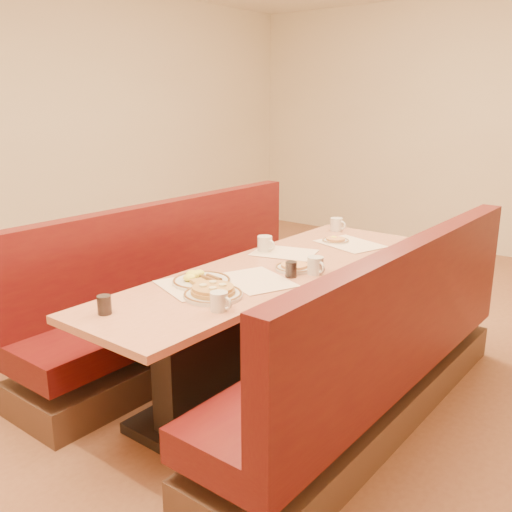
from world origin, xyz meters
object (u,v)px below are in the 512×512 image
Objects in this scene: eggs_plate at (201,280)px; soda_tumbler_mid at (291,269)px; soda_tumbler_near at (104,305)px; coffee_mug_d at (337,224)px; diner_table at (268,327)px; coffee_mug_a at (220,301)px; coffee_mug_c at (316,265)px; pancake_plate at (213,293)px; booth_right at (376,362)px; coffee_mug_b at (265,244)px; booth_left at (183,303)px.

soda_tumbler_mid is at bearing 51.61° from eggs_plate.
soda_tumbler_near is 1.07m from soda_tumbler_mid.
eggs_plate is 2.44× the size of coffee_mug_d.
coffee_mug_d is (-0.18, 1.10, 0.43)m from diner_table.
coffee_mug_a is at bearing -71.00° from diner_table.
coffee_mug_c is at bearing 15.56° from diner_table.
coffee_mug_d is at bearing 99.01° from pancake_plate.
booth_right reaches higher than diner_table.
booth_right is 19.15× the size of coffee_mug_d.
coffee_mug_b is (-0.33, 0.86, 0.03)m from pancake_plate.
pancake_plate is 0.92m from coffee_mug_b.
pancake_plate is at bearing -103.02° from soda_tumbler_mid.
pancake_plate is 3.33× the size of soda_tumbler_near.
soda_tumbler_mid is (-0.03, 0.64, -0.00)m from coffee_mug_a.
coffee_mug_a is 1.85m from coffee_mug_d.
booth_right reaches higher than coffee_mug_b.
coffee_mug_a is at bearing -125.16° from booth_right.
coffee_mug_d is at bearing 92.26° from coffee_mug_b.
eggs_plate is 0.43m from coffee_mug_a.
diner_table is 18.27× the size of coffee_mug_b.
booth_left is 19.15× the size of coffee_mug_d.
booth_left is at bearing -143.17° from coffee_mug_b.
coffee_mug_c is (0.52, -0.21, -0.00)m from coffee_mug_b.
coffee_mug_c reaches higher than pancake_plate.
soda_tumbler_near is at bearing -89.48° from coffee_mug_c.
booth_right is 27.91× the size of soda_tumbler_mid.
diner_table is at bearing 164.75° from soda_tumbler_mid.
booth_left is 20.62× the size of coffee_mug_a.
soda_tumbler_near is 1.02× the size of soda_tumbler_mid.
coffee_mug_c is 1.44× the size of soda_tumbler_mid.
booth_right reaches higher than eggs_plate.
soda_tumbler_near reaches higher than pancake_plate.
eggs_plate is 2.33× the size of coffee_mug_b.
booth_right is at bearing 0.00° from diner_table.
booth_left is at bearing 118.51° from soda_tumbler_near.
booth_right is 0.63m from coffee_mug_c.
coffee_mug_b is 0.56m from coffee_mug_c.
coffee_mug_d is 2.17m from soda_tumbler_near.
coffee_mug_a is at bearing -38.25° from pancake_plate.
eggs_plate is at bearing -73.73° from coffee_mug_b.
eggs_plate is 1.56m from coffee_mug_d.
pancake_plate is (0.82, -0.58, 0.41)m from booth_left.
booth_left reaches higher than soda_tumbler_near.
coffee_mug_c is (-0.45, 0.08, 0.44)m from booth_right.
booth_left is at bearing 143.51° from eggs_plate.
coffee_mug_c is 1.42× the size of soda_tumbler_near.
diner_table is 1.16m from soda_tumbler_near.
diner_table is at bearing 81.78° from soda_tumbler_near.
booth_left is 27.48× the size of soda_tumbler_near.
eggs_plate is 0.61m from soda_tumbler_near.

